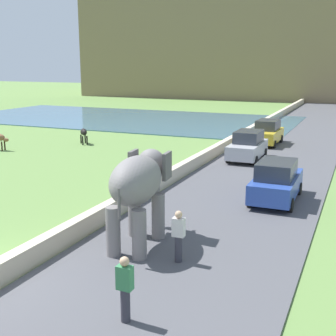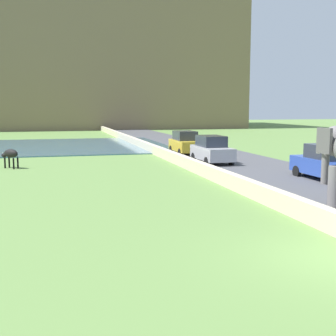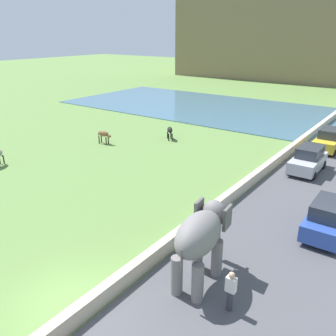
{
  "view_description": "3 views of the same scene",
  "coord_description": "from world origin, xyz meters",
  "px_view_note": "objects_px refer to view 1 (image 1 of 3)",
  "views": [
    {
      "loc": [
        9.72,
        -8.35,
        5.77
      ],
      "look_at": [
        2.26,
        8.81,
        1.42
      ],
      "focal_mm": 48.23,
      "sensor_mm": 36.0,
      "label": 1
    },
    {
      "loc": [
        -6.65,
        -9.11,
        3.64
      ],
      "look_at": [
        -2.46,
        6.92,
        1.4
      ],
      "focal_mm": 48.37,
      "sensor_mm": 36.0,
      "label": 2
    },
    {
      "loc": [
        9.1,
        -6.09,
        9.13
      ],
      "look_at": [
        -1.83,
        9.01,
        1.97
      ],
      "focal_mm": 38.0,
      "sensor_mm": 36.0,
      "label": 3
    }
  ],
  "objects_px": {
    "elephant": "(139,185)",
    "car_blue": "(276,181)",
    "car_silver": "(248,146)",
    "person_beside_elephant": "(179,236)",
    "person_trailing": "(125,288)",
    "car_yellow": "(267,133)",
    "cow_black": "(84,133)"
  },
  "relations": [
    {
      "from": "person_beside_elephant",
      "to": "cow_black",
      "type": "bearing_deg",
      "value": 131.21
    },
    {
      "from": "car_yellow",
      "to": "car_silver",
      "type": "distance_m",
      "value": 5.86
    },
    {
      "from": "person_trailing",
      "to": "car_yellow",
      "type": "height_order",
      "value": "car_yellow"
    },
    {
      "from": "car_blue",
      "to": "car_yellow",
      "type": "bearing_deg",
      "value": 102.94
    },
    {
      "from": "person_trailing",
      "to": "car_yellow",
      "type": "xyz_separation_m",
      "value": [
        -1.75,
        24.42,
        0.03
      ]
    },
    {
      "from": "car_yellow",
      "to": "cow_black",
      "type": "bearing_deg",
      "value": -158.1
    },
    {
      "from": "person_trailing",
      "to": "car_silver",
      "type": "xyz_separation_m",
      "value": [
        -1.75,
        18.56,
        0.03
      ]
    },
    {
      "from": "person_trailing",
      "to": "car_blue",
      "type": "bearing_deg",
      "value": 82.57
    },
    {
      "from": "car_yellow",
      "to": "cow_black",
      "type": "xyz_separation_m",
      "value": [
        -12.39,
        -4.98,
        -0.06
      ]
    },
    {
      "from": "elephant",
      "to": "car_blue",
      "type": "xyz_separation_m",
      "value": [
        3.17,
        6.54,
        -1.14
      ]
    },
    {
      "from": "elephant",
      "to": "car_yellow",
      "type": "xyz_separation_m",
      "value": [
        0.02,
        20.24,
        -1.14
      ]
    },
    {
      "from": "person_beside_elephant",
      "to": "cow_black",
      "type": "height_order",
      "value": "person_beside_elephant"
    },
    {
      "from": "person_beside_elephant",
      "to": "car_silver",
      "type": "distance_m",
      "value": 15.24
    },
    {
      "from": "car_blue",
      "to": "car_yellow",
      "type": "height_order",
      "value": "same"
    },
    {
      "from": "person_trailing",
      "to": "cow_black",
      "type": "relative_size",
      "value": 1.32
    },
    {
      "from": "person_beside_elephant",
      "to": "car_yellow",
      "type": "distance_m",
      "value": 21.08
    },
    {
      "from": "person_trailing",
      "to": "car_blue",
      "type": "xyz_separation_m",
      "value": [
        1.4,
        10.72,
        0.03
      ]
    },
    {
      "from": "elephant",
      "to": "person_beside_elephant",
      "type": "height_order",
      "value": "elephant"
    },
    {
      "from": "person_beside_elephant",
      "to": "car_silver",
      "type": "relative_size",
      "value": 0.41
    },
    {
      "from": "elephant",
      "to": "cow_black",
      "type": "bearing_deg",
      "value": 129.02
    },
    {
      "from": "car_silver",
      "to": "cow_black",
      "type": "xyz_separation_m",
      "value": [
        -12.39,
        0.88,
        -0.06
      ]
    },
    {
      "from": "person_trailing",
      "to": "car_silver",
      "type": "height_order",
      "value": "car_silver"
    },
    {
      "from": "person_trailing",
      "to": "car_silver",
      "type": "distance_m",
      "value": 18.65
    },
    {
      "from": "elephant",
      "to": "person_beside_elephant",
      "type": "relative_size",
      "value": 2.17
    },
    {
      "from": "elephant",
      "to": "person_beside_elephant",
      "type": "xyz_separation_m",
      "value": [
        1.68,
        -0.77,
        -1.16
      ]
    },
    {
      "from": "person_trailing",
      "to": "car_silver",
      "type": "bearing_deg",
      "value": 95.39
    },
    {
      "from": "person_beside_elephant",
      "to": "car_silver",
      "type": "height_order",
      "value": "car_silver"
    },
    {
      "from": "elephant",
      "to": "car_blue",
      "type": "bearing_deg",
      "value": 64.1
    },
    {
      "from": "car_silver",
      "to": "person_beside_elephant",
      "type": "bearing_deg",
      "value": -83.78
    },
    {
      "from": "car_blue",
      "to": "car_silver",
      "type": "distance_m",
      "value": 8.46
    },
    {
      "from": "elephant",
      "to": "cow_black",
      "type": "relative_size",
      "value": 2.86
    },
    {
      "from": "car_silver",
      "to": "car_blue",
      "type": "bearing_deg",
      "value": -68.13
    }
  ]
}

